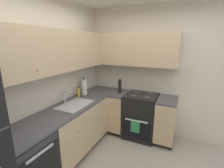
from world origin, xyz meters
TOP-DOWN VIEW (x-y plane):
  - wall_back at (0.00, 1.51)m, footprint 3.51×0.05m
  - wall_right at (1.73, 0.00)m, footprint 0.05×3.07m
  - dishwasher at (-0.54, 1.18)m, footprint 0.60×0.63m
  - lower_cabinets_back at (0.44, 1.19)m, footprint 1.33×0.62m
  - countertop_back at (0.43, 1.19)m, footprint 2.54×0.60m
  - lower_cabinets_right at (1.41, 0.22)m, footprint 0.62×1.28m
  - countertop_right at (1.40, 0.22)m, footprint 0.60×1.28m
  - oven_range at (1.42, 0.27)m, footprint 0.68×0.62m
  - upper_cabinets_back at (0.27, 1.33)m, footprint 2.22×0.34m
  - upper_cabinets_right at (1.54, 0.57)m, footprint 0.32×1.83m
  - sink at (0.45, 1.16)m, footprint 0.61×0.40m
  - faucet at (0.45, 1.36)m, footprint 0.07×0.16m
  - soap_bottle at (0.83, 1.37)m, footprint 0.05×0.05m
  - paper_towel_roll at (1.00, 1.35)m, footprint 0.11×0.11m
  - oil_bottle at (1.40, 0.74)m, footprint 0.07×0.07m

SIDE VIEW (x-z plane):
  - dishwasher at x=-0.54m, z-range 0.00..0.85m
  - lower_cabinets_back at x=0.44m, z-range 0.00..0.85m
  - lower_cabinets_right at x=1.41m, z-range 0.00..0.85m
  - oven_range at x=1.42m, z-range -0.07..0.96m
  - sink at x=0.45m, z-range 0.79..0.89m
  - countertop_back at x=0.43m, z-range 0.85..0.88m
  - countertop_right at x=1.40m, z-range 0.85..0.88m
  - soap_bottle at x=0.83m, z-range 0.87..1.07m
  - faucet at x=0.45m, z-range 0.90..1.11m
  - oil_bottle at x=1.40m, z-range 0.87..1.17m
  - paper_towel_roll at x=1.00m, z-range 0.85..1.21m
  - wall_back at x=0.00m, z-range 0.00..2.61m
  - wall_right at x=1.73m, z-range 0.00..2.61m
  - upper_cabinets_back at x=0.27m, z-range 1.45..2.08m
  - upper_cabinets_right at x=1.54m, z-range 1.45..2.08m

